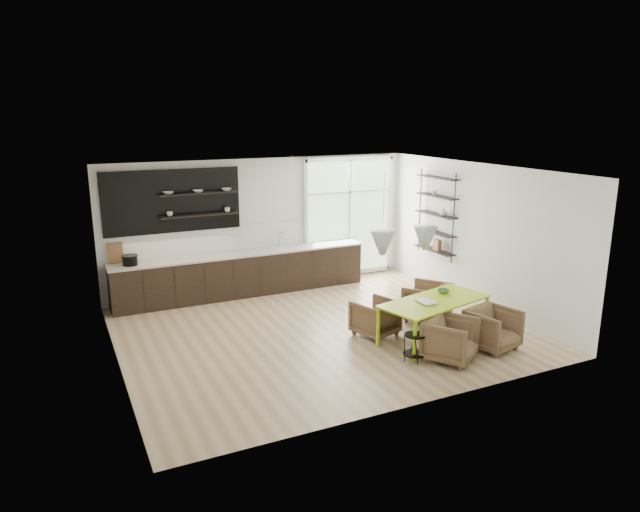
{
  "coord_description": "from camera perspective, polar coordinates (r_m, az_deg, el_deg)",
  "views": [
    {
      "loc": [
        -4.22,
        -8.76,
        3.87
      ],
      "look_at": [
        0.26,
        0.6,
        1.24
      ],
      "focal_mm": 32.0,
      "sensor_mm": 36.0,
      "label": 1
    }
  ],
  "objects": [
    {
      "name": "room",
      "position": [
        11.23,
        0.36,
        1.83
      ],
      "size": [
        7.02,
        6.01,
        2.91
      ],
      "color": "#D1BA8D",
      "rests_on": "ground"
    },
    {
      "name": "kitchen_run",
      "position": [
        12.42,
        -8.2,
        -1.2
      ],
      "size": [
        5.54,
        0.69,
        2.75
      ],
      "color": "black",
      "rests_on": "ground"
    },
    {
      "name": "right_shelving",
      "position": [
        12.69,
        11.59,
        3.87
      ],
      "size": [
        0.26,
        1.22,
        1.9
      ],
      "color": "black",
      "rests_on": "ground"
    },
    {
      "name": "dining_table",
      "position": [
        10.03,
        11.39,
        -4.63
      ],
      "size": [
        2.15,
        1.35,
        0.73
      ],
      "rotation": [
        0.0,
        0.0,
        0.24
      ],
      "color": "#ADD916",
      "rests_on": "ground"
    },
    {
      "name": "armchair_back_left",
      "position": [
        10.23,
        5.53,
        -6.14
      ],
      "size": [
        0.87,
        0.88,
        0.64
      ],
      "primitive_type": "imported",
      "rotation": [
        0.0,
        0.0,
        3.45
      ],
      "color": "brown",
      "rests_on": "ground"
    },
    {
      "name": "armchair_back_right",
      "position": [
        11.05,
        10.62,
        -4.55
      ],
      "size": [
        1.09,
        1.1,
        0.72
      ],
      "primitive_type": "imported",
      "rotation": [
        0.0,
        0.0,
        3.76
      ],
      "color": "brown",
      "rests_on": "ground"
    },
    {
      "name": "armchair_front_left",
      "position": [
        9.41,
        12.91,
        -8.14
      ],
      "size": [
        1.05,
        1.05,
        0.7
      ],
      "primitive_type": "imported",
      "rotation": [
        0.0,
        0.0,
        0.58
      ],
      "color": "brown",
      "rests_on": "ground"
    },
    {
      "name": "armchair_front_right",
      "position": [
        10.03,
        16.88,
        -7.01
      ],
      "size": [
        0.9,
        0.91,
        0.69
      ],
      "primitive_type": "imported",
      "rotation": [
        0.0,
        0.0,
        0.23
      ],
      "color": "brown",
      "rests_on": "ground"
    },
    {
      "name": "wire_stool",
      "position": [
        9.27,
        9.45,
        -8.68
      ],
      "size": [
        0.36,
        0.36,
        0.46
      ],
      "rotation": [
        0.0,
        0.0,
        -0.4
      ],
      "color": "black",
      "rests_on": "ground"
    },
    {
      "name": "table_book",
      "position": [
        9.78,
        9.99,
        -4.64
      ],
      "size": [
        0.26,
        0.34,
        0.03
      ],
      "primitive_type": "imported",
      "rotation": [
        0.0,
        0.0,
        0.01
      ],
      "color": "white",
      "rests_on": "dining_table"
    },
    {
      "name": "table_bowl",
      "position": [
        10.43,
        12.23,
        -3.46
      ],
      "size": [
        0.28,
        0.28,
        0.06
      ],
      "primitive_type": "imported",
      "rotation": [
        0.0,
        0.0,
        0.58
      ],
      "color": "#467347",
      "rests_on": "dining_table"
    }
  ]
}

